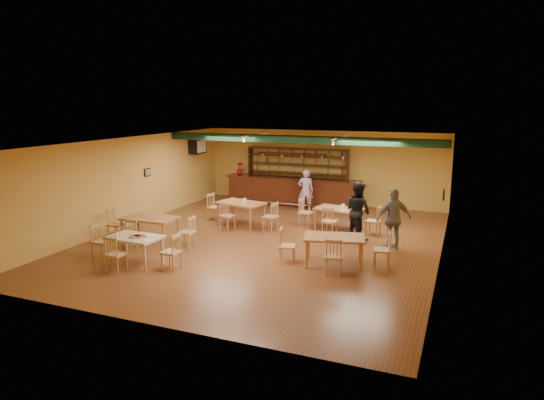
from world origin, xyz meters
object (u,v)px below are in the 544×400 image
at_px(dining_table_d, 334,251).
at_px(near_table, 135,250).
at_px(dining_table_a, 241,213).
at_px(dining_table_b, 338,219).
at_px(patron_right_a, 358,211).
at_px(dining_table_c, 150,230).
at_px(patron_bar, 306,190).
at_px(bar_counter, 292,192).

bearing_deg(dining_table_d, near_table, -172.98).
relative_size(dining_table_a, near_table, 1.15).
distance_m(dining_table_b, dining_table_d, 3.49).
bearing_deg(dining_table_d, patron_right_a, 75.25).
xyz_separation_m(dining_table_a, patron_right_a, (4.07, -0.26, 0.50)).
height_order(dining_table_c, patron_bar, patron_bar).
height_order(bar_counter, dining_table_d, bar_counter).
xyz_separation_m(dining_table_a, dining_table_b, (3.27, 0.54, -0.02)).
height_order(dining_table_c, patron_right_a, patron_right_a).
distance_m(dining_table_b, dining_table_c, 5.98).
distance_m(dining_table_a, dining_table_c, 3.38).
height_order(bar_counter, dining_table_a, bar_counter).
bearing_deg(dining_table_c, patron_bar, 61.85).
bearing_deg(patron_bar, patron_right_a, 115.52).
distance_m(dining_table_a, patron_bar, 3.18).
bearing_deg(near_table, patron_right_a, 44.29).
distance_m(near_table, patron_bar, 7.85).
bearing_deg(near_table, dining_table_c, 115.66).
xyz_separation_m(dining_table_b, dining_table_d, (0.75, -3.40, 0.01)).
relative_size(dining_table_b, patron_bar, 0.91).
xyz_separation_m(bar_counter, dining_table_a, (-0.54, -3.65, -0.17)).
xyz_separation_m(dining_table_b, patron_right_a, (0.80, -0.80, 0.52)).
bearing_deg(patron_right_a, near_table, 77.15).
height_order(dining_table_a, patron_bar, patron_bar).
height_order(bar_counter, near_table, bar_counter).
distance_m(bar_counter, near_table, 8.46).
bearing_deg(dining_table_d, dining_table_b, 88.75).
bearing_deg(bar_counter, dining_table_c, -107.46).
bearing_deg(near_table, bar_counter, 82.85).
bearing_deg(patron_right_a, dining_table_c, 60.83).
bearing_deg(dining_table_b, dining_table_d, -69.13).
xyz_separation_m(dining_table_d, near_table, (-4.83, -1.83, -0.02)).
bearing_deg(near_table, dining_table_a, 82.21).
relative_size(dining_table_a, patron_right_a, 0.88).
xyz_separation_m(dining_table_a, dining_table_c, (-1.56, -3.00, 0.00)).
xyz_separation_m(dining_table_c, patron_right_a, (5.62, 2.74, 0.50)).
distance_m(dining_table_c, patron_right_a, 6.27).
bearing_deg(patron_right_a, dining_table_d, 123.87).
relative_size(dining_table_a, dining_table_b, 1.06).
bearing_deg(patron_bar, near_table, 58.27).
bearing_deg(bar_counter, near_table, -99.17).
bearing_deg(dining_table_a, dining_table_d, -21.71).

